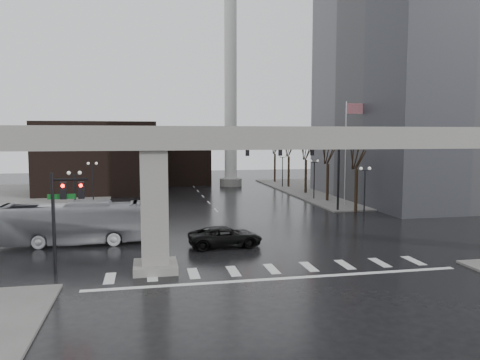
% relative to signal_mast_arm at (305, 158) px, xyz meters
% --- Properties ---
extents(ground, '(160.00, 160.00, 0.00)m').
position_rel_signal_mast_arm_xyz_m(ground, '(-8.99, -18.80, -5.83)').
color(ground, black).
rests_on(ground, ground).
extents(sidewalk_ne, '(28.00, 36.00, 0.15)m').
position_rel_signal_mast_arm_xyz_m(sidewalk_ne, '(17.01, 17.20, -5.75)').
color(sidewalk_ne, slate).
rests_on(sidewalk_ne, ground).
extents(elevated_guideway, '(48.00, 2.60, 8.70)m').
position_rel_signal_mast_arm_xyz_m(elevated_guideway, '(-7.73, -18.80, 1.05)').
color(elevated_guideway, gray).
rests_on(elevated_guideway, ground).
extents(office_tower, '(22.00, 26.00, 42.00)m').
position_rel_signal_mast_arm_xyz_m(office_tower, '(19.01, 7.20, 15.17)').
color(office_tower, slate).
rests_on(office_tower, ground).
extents(building_far_left, '(16.00, 14.00, 10.00)m').
position_rel_signal_mast_arm_xyz_m(building_far_left, '(-22.99, 23.20, -0.83)').
color(building_far_left, black).
rests_on(building_far_left, ground).
extents(building_far_mid, '(10.00, 10.00, 8.00)m').
position_rel_signal_mast_arm_xyz_m(building_far_mid, '(-10.99, 33.20, -1.83)').
color(building_far_mid, black).
rests_on(building_far_mid, ground).
extents(smokestack, '(3.60, 3.60, 30.00)m').
position_rel_signal_mast_arm_xyz_m(smokestack, '(-2.99, 27.20, 7.52)').
color(smokestack, silver).
rests_on(smokestack, ground).
extents(signal_mast_arm, '(12.12, 0.43, 8.00)m').
position_rel_signal_mast_arm_xyz_m(signal_mast_arm, '(0.00, 0.00, 0.00)').
color(signal_mast_arm, black).
rests_on(signal_mast_arm, ground).
extents(signal_left_pole, '(2.30, 0.30, 6.00)m').
position_rel_signal_mast_arm_xyz_m(signal_left_pole, '(-21.24, -18.30, -1.76)').
color(signal_left_pole, black).
rests_on(signal_left_pole, ground).
extents(flagpole_assembly, '(2.06, 0.12, 12.00)m').
position_rel_signal_mast_arm_xyz_m(flagpole_assembly, '(6.30, 3.20, 1.70)').
color(flagpole_assembly, silver).
rests_on(flagpole_assembly, ground).
extents(lamp_right_0, '(1.22, 0.32, 5.11)m').
position_rel_signal_mast_arm_xyz_m(lamp_right_0, '(4.51, -4.80, -2.36)').
color(lamp_right_0, black).
rests_on(lamp_right_0, ground).
extents(lamp_right_1, '(1.22, 0.32, 5.11)m').
position_rel_signal_mast_arm_xyz_m(lamp_right_1, '(4.51, 9.20, -2.36)').
color(lamp_right_1, black).
rests_on(lamp_right_1, ground).
extents(lamp_right_2, '(1.22, 0.32, 5.11)m').
position_rel_signal_mast_arm_xyz_m(lamp_right_2, '(4.51, 23.20, -2.36)').
color(lamp_right_2, black).
rests_on(lamp_right_2, ground).
extents(lamp_left_0, '(1.22, 0.32, 5.11)m').
position_rel_signal_mast_arm_xyz_m(lamp_left_0, '(-22.49, -4.80, -2.36)').
color(lamp_left_0, black).
rests_on(lamp_left_0, ground).
extents(lamp_left_1, '(1.22, 0.32, 5.11)m').
position_rel_signal_mast_arm_xyz_m(lamp_left_1, '(-22.49, 9.20, -2.36)').
color(lamp_left_1, black).
rests_on(lamp_left_1, ground).
extents(lamp_left_2, '(1.22, 0.32, 5.11)m').
position_rel_signal_mast_arm_xyz_m(lamp_left_2, '(-22.49, 23.20, -2.36)').
color(lamp_left_2, black).
rests_on(lamp_left_2, ground).
extents(tree_right_0, '(1.09, 1.58, 7.50)m').
position_rel_signal_mast_arm_xyz_m(tree_right_0, '(5.54, -0.78, -3.04)').
color(tree_right_0, black).
rests_on(tree_right_0, ground).
extents(tree_right_1, '(1.09, 1.61, 7.67)m').
position_rel_signal_mast_arm_xyz_m(tree_right_1, '(5.54, 7.22, -2.98)').
color(tree_right_1, black).
rests_on(tree_right_1, ground).
extents(tree_right_2, '(1.10, 1.63, 7.85)m').
position_rel_signal_mast_arm_xyz_m(tree_right_2, '(5.54, 15.22, -2.91)').
color(tree_right_2, black).
rests_on(tree_right_2, ground).
extents(tree_right_3, '(1.11, 1.66, 8.02)m').
position_rel_signal_mast_arm_xyz_m(tree_right_3, '(5.54, 23.22, -2.85)').
color(tree_right_3, black).
rests_on(tree_right_3, ground).
extents(tree_right_4, '(1.12, 1.69, 8.19)m').
position_rel_signal_mast_arm_xyz_m(tree_right_4, '(5.54, 31.22, -2.79)').
color(tree_right_4, black).
rests_on(tree_right_4, ground).
extents(pickup_truck, '(5.55, 2.82, 1.50)m').
position_rel_signal_mast_arm_xyz_m(pickup_truck, '(-10.81, -13.56, -5.08)').
color(pickup_truck, black).
rests_on(pickup_truck, ground).
extents(city_bus, '(11.54, 2.94, 3.20)m').
position_rel_signal_mast_arm_xyz_m(city_bus, '(-21.87, -10.50, -4.23)').
color(city_bus, '#B9B9BE').
rests_on(city_bus, ground).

